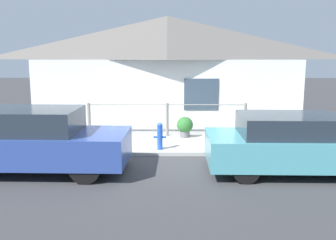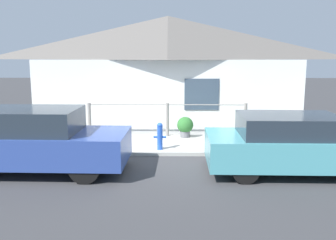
{
  "view_description": "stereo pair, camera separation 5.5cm",
  "coord_description": "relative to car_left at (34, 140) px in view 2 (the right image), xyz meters",
  "views": [
    {
      "loc": [
        0.1,
        -9.36,
        2.66
      ],
      "look_at": [
        0.04,
        0.3,
        0.9
      ],
      "focal_mm": 40.0,
      "sensor_mm": 36.0,
      "label": 1
    },
    {
      "loc": [
        0.16,
        -9.36,
        2.66
      ],
      "look_at": [
        0.04,
        0.3,
        0.9
      ],
      "focal_mm": 40.0,
      "sensor_mm": 36.0,
      "label": 2
    }
  ],
  "objects": [
    {
      "name": "sidewalk",
      "position": [
        2.92,
        2.36,
        -0.67
      ],
      "size": [
        24.0,
        2.12,
        0.1
      ],
      "color": "#B2AFA8",
      "rests_on": "ground_plane"
    },
    {
      "name": "house",
      "position": [
        2.92,
        4.85,
        2.26
      ],
      "size": [
        9.14,
        2.23,
        3.86
      ],
      "color": "white",
      "rests_on": "ground_plane"
    },
    {
      "name": "potted_plant_near_hydrant",
      "position": [
        3.47,
        3.09,
        -0.28
      ],
      "size": [
        0.49,
        0.49,
        0.62
      ],
      "color": "slate",
      "rests_on": "sidewalk"
    },
    {
      "name": "car_right",
      "position": [
        5.75,
        -0.0,
        -0.07
      ],
      "size": [
        3.9,
        1.75,
        1.31
      ],
      "rotation": [
        0.0,
        0.0,
        -0.02
      ],
      "color": "teal",
      "rests_on": "ground_plane"
    },
    {
      "name": "potted_plant_by_fence",
      "position": [
        -0.32,
        2.5,
        -0.23
      ],
      "size": [
        0.56,
        0.56,
        0.7
      ],
      "color": "brown",
      "rests_on": "sidewalk"
    },
    {
      "name": "fire_hydrant",
      "position": [
        2.75,
        1.6,
        -0.24
      ],
      "size": [
        0.34,
        0.15,
        0.73
      ],
      "color": "blue",
      "rests_on": "sidewalk"
    },
    {
      "name": "fence",
      "position": [
        2.92,
        3.27,
        -0.05
      ],
      "size": [
        4.9,
        0.1,
        1.02
      ],
      "color": "gray",
      "rests_on": "sidewalk"
    },
    {
      "name": "car_left",
      "position": [
        0.0,
        0.0,
        0.0
      ],
      "size": [
        4.1,
        1.76,
        1.43
      ],
      "rotation": [
        0.0,
        0.0,
        -0.02
      ],
      "color": "#2D4793",
      "rests_on": "ground_plane"
    },
    {
      "name": "potted_plant_corner",
      "position": [
        5.25,
        2.67,
        -0.22
      ],
      "size": [
        0.55,
        0.55,
        0.7
      ],
      "color": "brown",
      "rests_on": "sidewalk"
    },
    {
      "name": "ground_plane",
      "position": [
        2.92,
        1.3,
        -0.72
      ],
      "size": [
        60.0,
        60.0,
        0.0
      ],
      "primitive_type": "plane",
      "color": "#38383A"
    }
  ]
}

